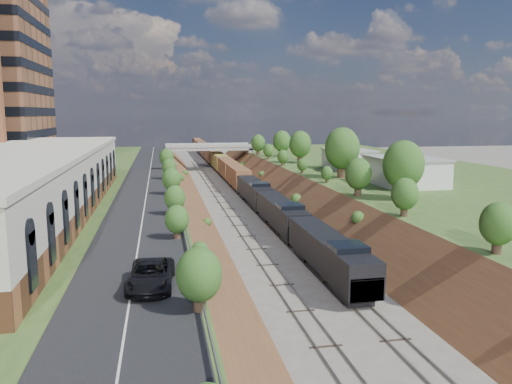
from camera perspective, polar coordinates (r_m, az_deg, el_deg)
The scene contains 16 objects.
platform_left at distance 82.21m, azimuth -24.46°, elevation -1.25°, with size 44.00×180.00×5.00m, color #315824.
platform_right at distance 92.39m, azimuth 19.46°, elevation 0.10°, with size 44.00×180.00×5.00m, color #315824.
embankment_left at distance 80.35m, azimuth -8.90°, elevation -2.57°, with size 7.07×180.00×7.07m, color brown.
embankment_right at distance 83.96m, azimuth 6.28°, elevation -2.02°, with size 7.07×180.00×7.07m, color brown.
rail_left_track at distance 81.03m, azimuth -2.96°, elevation -2.31°, with size 1.58×180.00×0.18m, color gray.
rail_right_track at distance 81.89m, azimuth 0.65°, elevation -2.18°, with size 1.58×180.00×0.18m, color gray.
road at distance 79.49m, azimuth -12.24°, elevation 0.90°, with size 8.00×180.00×0.10m, color black.
guardrail at distance 79.22m, azimuth -9.29°, elevation 1.32°, with size 0.10×171.00×0.70m.
commercial_building at distance 59.01m, azimuth -25.04°, elevation 0.86°, with size 14.30×62.30×7.00m.
overpass at distance 141.78m, azimuth -5.41°, elevation 4.51°, with size 24.50×8.30×7.40m.
white_building_near at distance 80.29m, azimuth 16.63°, elevation 2.21°, with size 9.00×12.00×4.00m, color silver.
white_building_far at distance 100.04m, azimuth 10.58°, elevation 3.60°, with size 8.00×10.00×3.60m, color silver.
tree_right_large at distance 66.46m, azimuth 16.49°, elevation 2.93°, with size 5.25×5.25×7.61m.
tree_left_crest at distance 39.76m, azimuth -8.21°, elevation -4.12°, with size 2.45×2.45×3.55m.
freight_train at distance 137.98m, azimuth -4.14°, elevation 3.48°, with size 3.16×194.39×4.69m.
suv at distance 32.53m, azimuth -11.95°, elevation -9.26°, with size 2.74×5.95×1.65m, color black.
Camera 1 is at (-13.46, -18.70, 16.04)m, focal length 35.00 mm.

